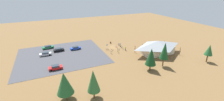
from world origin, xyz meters
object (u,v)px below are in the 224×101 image
(lot_sign, at_px, (107,46))
(visitor_by_pavilion, at_px, (120,44))
(bicycle_orange_near_porch, at_px, (112,50))
(pine_west, at_px, (151,57))
(pine_east, at_px, (209,50))
(pine_center, at_px, (93,81))
(pine_midwest, at_px, (165,51))
(bicycle_silver_yard_left, at_px, (119,50))
(bicycle_red_yard_center, at_px, (117,47))
(car_green_inner_stall, at_px, (48,47))
(bicycle_yellow_lone_west, at_px, (118,52))
(bicycle_white_by_bin, at_px, (111,53))
(bike_pavilion, at_px, (158,46))
(pine_mideast, at_px, (64,83))
(bicycle_black_near_sign, at_px, (107,50))
(car_black_back_corner, at_px, (59,50))
(car_silver_end_stall, at_px, (45,54))
(visitor_crossing_yard, at_px, (142,45))
(trash_bin, at_px, (111,43))
(visitor_near_lot, at_px, (125,48))
(car_red_second_row, at_px, (56,67))
(bicycle_teal_yard_right, at_px, (122,48))
(bicycle_purple_front_row, at_px, (118,44))
(car_blue_aisle_side, at_px, (76,48))
(bicycle_blue_edge_north, at_px, (122,47))

(lot_sign, bearing_deg, visitor_by_pavilion, -172.85)
(bicycle_orange_near_porch, bearing_deg, pine_west, 103.10)
(pine_east, height_order, pine_center, pine_center)
(pine_midwest, distance_m, bicycle_silver_yard_left, 20.99)
(bicycle_red_yard_center, distance_m, car_green_inner_stall, 30.23)
(pine_midwest, distance_m, bicycle_yellow_lone_west, 19.21)
(bicycle_white_by_bin, bearing_deg, bike_pavilion, 157.34)
(pine_mideast, bearing_deg, lot_sign, -129.27)
(bicycle_white_by_bin, distance_m, bicycle_black_near_sign, 4.13)
(pine_mideast, xyz_separation_m, bicycle_white_by_bin, (-20.71, -20.23, -4.13))
(car_black_back_corner, bearing_deg, pine_east, 145.92)
(bike_pavilion, bearing_deg, bicycle_black_near_sign, -33.41)
(car_silver_end_stall, relative_size, visitor_crossing_yard, 2.62)
(pine_east, bearing_deg, lot_sign, -43.23)
(bicycle_silver_yard_left, bearing_deg, visitor_crossing_yard, 174.96)
(trash_bin, relative_size, pine_center, 0.12)
(bicycle_silver_yard_left, relative_size, visitor_crossing_yard, 0.86)
(pine_east, distance_m, pine_midwest, 17.26)
(trash_bin, xyz_separation_m, pine_east, (-23.59, 32.35, 4.07))
(pine_west, bearing_deg, lot_sign, -76.25)
(visitor_near_lot, bearing_deg, car_green_inner_stall, -27.68)
(pine_midwest, bearing_deg, car_red_second_row, -20.68)
(bike_pavilion, relative_size, trash_bin, 17.34)
(bike_pavilion, distance_m, bicycle_yellow_lone_west, 15.85)
(trash_bin, height_order, car_silver_end_stall, car_silver_end_stall)
(trash_bin, xyz_separation_m, bicycle_black_near_sign, (4.95, 7.84, -0.06))
(visitor_near_lot, bearing_deg, car_red_second_row, 10.10)
(pine_center, xyz_separation_m, car_red_second_row, (7.16, -18.40, -4.00))
(bicycle_silver_yard_left, xyz_separation_m, bicycle_black_near_sign, (4.49, -1.74, 0.04))
(pine_mideast, relative_size, visitor_by_pavilion, 4.42)
(visitor_crossing_yard, bearing_deg, pine_mideast, 30.64)
(bicycle_black_near_sign, bearing_deg, pine_center, 61.32)
(pine_center, distance_m, bicycle_teal_yard_right, 33.20)
(pine_east, relative_size, bicycle_white_by_bin, 3.64)
(car_silver_end_stall, distance_m, visitor_by_pavilion, 31.68)
(bicycle_purple_front_row, distance_m, car_blue_aisle_side, 19.60)
(bicycle_blue_edge_north, distance_m, visitor_near_lot, 3.49)
(bicycle_black_near_sign, relative_size, visitor_by_pavilion, 0.81)
(trash_bin, relative_size, pine_west, 0.12)
(bicycle_black_near_sign, height_order, visitor_by_pavilion, visitor_by_pavilion)
(pine_west, bearing_deg, bicycle_red_yard_center, -86.81)
(bicycle_red_yard_center, bearing_deg, trash_bin, -89.95)
(bicycle_purple_front_row, height_order, car_red_second_row, car_red_second_row)
(bike_pavilion, xyz_separation_m, car_blue_aisle_side, (29.15, -17.97, -2.42))
(bicycle_orange_near_porch, bearing_deg, pine_east, 139.31)
(pine_west, distance_m, bicycle_red_yard_center, 22.50)
(pine_east, xyz_separation_m, car_blue_aisle_side, (40.62, -31.23, -3.77))
(visitor_by_pavilion, bearing_deg, car_black_back_corner, -10.80)
(bike_pavilion, relative_size, lot_sign, 7.09)
(bike_pavilion, xyz_separation_m, bicycle_blue_edge_north, (9.91, -11.73, -2.80))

